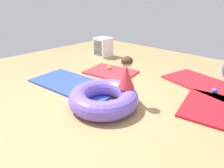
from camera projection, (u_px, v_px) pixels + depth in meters
The scene contains 9 objects.
ground_plane at pixel (103, 100), 3.31m from camera, with size 8.00×8.00×0.00m, color tan.
gym_mat_far_right at pixel (202, 83), 3.93m from camera, with size 1.45×0.88×0.04m, color red.
gym_mat_near_left at pixel (74, 84), 3.88m from camera, with size 1.88×0.87×0.04m, color #2D47B7.
gym_mat_center_rear at pixel (111, 72), 4.54m from camera, with size 1.12×0.81×0.04m, color red.
inflatable_cushion at pixel (103, 98), 3.08m from camera, with size 1.13×1.13×0.30m, color #7056D1.
child_in_red at pixel (127, 73), 2.99m from camera, with size 0.37×0.37×0.51m.
play_ball_yellow at pixel (109, 67), 4.65m from camera, with size 0.10×0.10×0.10m, color yellow.
play_ball_blue at pixel (215, 91), 3.45m from camera, with size 0.10×0.10×0.10m, color blue.
storage_cube at pixel (103, 47), 5.75m from camera, with size 0.44×0.44×0.56m.
Camera 1 is at (2.11, -2.02, 1.61)m, focal length 30.70 mm.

